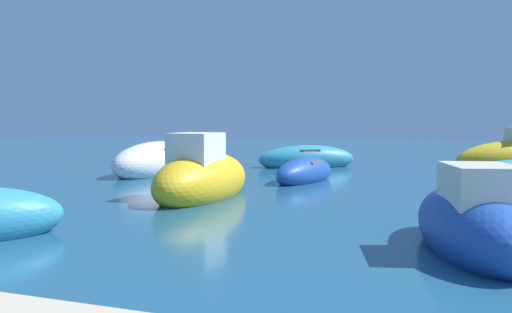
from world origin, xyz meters
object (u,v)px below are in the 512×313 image
(moored_boat_3, at_px, (159,162))
(moored_boat_5, at_px, (307,159))
(moored_boat_0, at_px, (473,224))
(moored_boat_8, at_px, (305,173))
(moored_boat_7, at_px, (505,181))
(moored_boat_9, at_px, (202,178))

(moored_boat_3, height_order, moored_boat_5, moored_boat_3)
(moored_boat_0, bearing_deg, moored_boat_5, 10.20)
(moored_boat_3, distance_m, moored_boat_8, 5.33)
(moored_boat_7, bearing_deg, moored_boat_5, 78.50)
(moored_boat_0, distance_m, moored_boat_7, 6.87)
(moored_boat_7, distance_m, moored_boat_9, 8.01)
(moored_boat_3, height_order, moored_boat_9, moored_boat_9)
(moored_boat_0, height_order, moored_boat_9, moored_boat_9)
(moored_boat_5, xyz_separation_m, moored_boat_9, (-0.69, -8.50, 0.16))
(moored_boat_8, bearing_deg, moored_boat_9, 171.45)
(moored_boat_3, xyz_separation_m, moored_boat_8, (5.31, -0.36, -0.14))
(moored_boat_5, relative_size, moored_boat_8, 1.25)
(moored_boat_8, bearing_deg, moored_boat_0, -135.46)
(moored_boat_5, bearing_deg, moored_boat_9, 53.23)
(moored_boat_3, relative_size, moored_boat_8, 1.39)
(moored_boat_3, relative_size, moored_boat_9, 1.13)
(moored_boat_8, xyz_separation_m, moored_boat_9, (-1.67, -3.97, 0.21))
(moored_boat_5, distance_m, moored_boat_7, 8.32)
(moored_boat_0, distance_m, moored_boat_8, 8.48)
(moored_boat_5, height_order, moored_boat_7, moored_boat_5)
(moored_boat_3, relative_size, moored_boat_5, 1.11)
(moored_boat_5, bearing_deg, moored_boat_8, 70.10)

